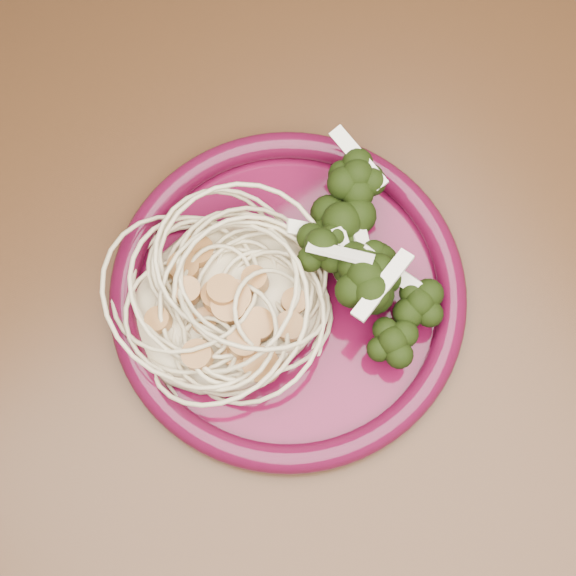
# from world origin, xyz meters

# --- Properties ---
(dining_table) EXTENTS (1.20, 0.80, 0.75)m
(dining_table) POSITION_xyz_m (0.00, 0.00, 0.65)
(dining_table) COLOR #472814
(dining_table) RESTS_ON ground
(dinner_plate) EXTENTS (0.33, 0.33, 0.02)m
(dinner_plate) POSITION_xyz_m (0.03, -0.03, 0.76)
(dinner_plate) COLOR #4E0822
(dinner_plate) RESTS_ON dining_table
(spaghetti_pile) EXTENTS (0.18, 0.17, 0.03)m
(spaghetti_pile) POSITION_xyz_m (-0.01, -0.02, 0.77)
(spaghetti_pile) COLOR beige
(spaghetti_pile) RESTS_ON dinner_plate
(scallop_cluster) EXTENTS (0.15, 0.15, 0.04)m
(scallop_cluster) POSITION_xyz_m (-0.01, -0.02, 0.81)
(scallop_cluster) COLOR #B37C42
(scallop_cluster) RESTS_ON spaghetti_pile
(broccoli_pile) EXTENTS (0.14, 0.17, 0.05)m
(broccoli_pile) POSITION_xyz_m (0.08, -0.05, 0.78)
(broccoli_pile) COLOR black
(broccoli_pile) RESTS_ON dinner_plate
(onion_garnish) EXTENTS (0.10, 0.11, 0.05)m
(onion_garnish) POSITION_xyz_m (0.08, -0.05, 0.81)
(onion_garnish) COLOR white
(onion_garnish) RESTS_ON broccoli_pile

